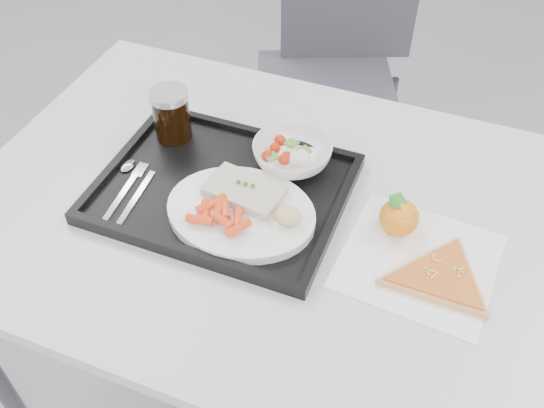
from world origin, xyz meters
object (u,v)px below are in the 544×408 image
tray (223,190)px  cola_glass (171,114)px  salad_bowl (292,154)px  table (286,234)px  chair (336,54)px  dinner_plate (241,213)px  pizza_slice (440,278)px  tangerine (399,217)px

tray → cola_glass: cola_glass is taller
salad_bowl → table: bearing=-74.9°
chair → salad_bowl: bearing=-80.2°
dinner_plate → pizza_slice: (0.36, -0.00, -0.01)m
table → tray: (-0.13, -0.00, 0.08)m
tray → salad_bowl: salad_bowl is taller
tray → pizza_slice: 0.42m
cola_glass → tangerine: cola_glass is taller
dinner_plate → tray: bearing=138.7°
chair → tray: chair is taller
chair → pizza_slice: chair is taller
tray → dinner_plate: (0.06, -0.05, 0.02)m
table → pizza_slice: pizza_slice is taller
table → salad_bowl: (-0.03, 0.11, 0.11)m
chair → tangerine: bearing=-66.9°
salad_bowl → pizza_slice: salad_bowl is taller
tangerine → table: bearing=-173.2°
salad_bowl → cola_glass: 0.25m
tray → salad_bowl: 0.15m
cola_glass → tangerine: 0.49m
table → dinner_plate: bearing=-138.7°
table → cola_glass: bearing=160.7°
cola_glass → pizza_slice: 0.60m
salad_bowl → tangerine: tangerine is taller
table → salad_bowl: bearing=105.1°
table → chair: size_ratio=1.29×
tray → pizza_slice: bearing=-7.7°
chair → pizza_slice: size_ratio=3.22×
dinner_plate → cola_glass: cola_glass is taller
chair → dinner_plate: 0.96m
table → dinner_plate: size_ratio=4.44×
pizza_slice → salad_bowl: bearing=152.3°
tray → tangerine: bearing=4.7°
table → cola_glass: size_ratio=11.11×
chair → tray: bearing=-87.7°
tray → pizza_slice: size_ratio=1.56×
tray → salad_bowl: (0.10, 0.11, 0.03)m
chair → dinner_plate: chair is taller
table → pizza_slice: bearing=-11.6°
table → pizza_slice: 0.31m
tray → cola_glass: size_ratio=4.17×
salad_bowl → tangerine: (0.23, -0.08, -0.00)m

